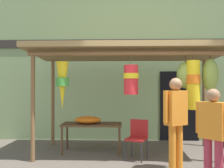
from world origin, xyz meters
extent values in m
plane|color=#60564C|center=(0.00, 0.00, 0.00)|extent=(30.00, 30.00, 0.00)
cube|color=#7A9360|center=(0.00, 2.56, 2.27)|extent=(10.88, 0.25, 4.55)
cube|color=#2D2823|center=(0.00, 2.42, 2.82)|extent=(9.79, 0.04, 0.24)
cube|color=black|center=(1.18, 2.43, 1.00)|extent=(1.10, 0.03, 2.00)
cylinder|color=brown|center=(-2.34, 0.17, 1.13)|extent=(0.09, 0.09, 2.25)
cylinder|color=brown|center=(-2.34, 1.78, 1.13)|extent=(0.09, 0.09, 2.25)
cylinder|color=brown|center=(1.69, 1.78, 1.13)|extent=(0.09, 0.09, 2.25)
cylinder|color=brown|center=(-0.33, 0.17, 2.25)|extent=(4.23, 0.10, 0.10)
cylinder|color=brown|center=(-0.33, 1.78, 2.40)|extent=(4.23, 0.10, 0.10)
cube|color=olive|center=(-0.33, 0.98, 2.37)|extent=(4.53, 2.11, 0.22)
cylinder|color=brown|center=(-1.72, 0.15, 2.14)|extent=(0.01, 0.01, 0.13)
cone|color=yellow|center=(-1.72, 0.15, 1.59)|extent=(0.25, 0.25, 0.97)
cylinder|color=green|center=(-1.72, 0.15, 1.66)|extent=(0.27, 0.27, 0.17)
cylinder|color=brown|center=(-0.30, 0.18, 2.11)|extent=(0.01, 0.01, 0.20)
cylinder|color=red|center=(-0.30, 0.18, 1.70)|extent=(0.29, 0.29, 0.61)
cylinder|color=yellow|center=(-0.30, 0.18, 1.78)|extent=(0.32, 0.32, 0.11)
cylinder|color=brown|center=(0.97, 0.16, 2.15)|extent=(0.01, 0.01, 0.11)
cylinder|color=yellow|center=(0.97, 0.16, 1.60)|extent=(0.27, 0.27, 1.00)
cylinder|color=orange|center=(0.97, 0.16, 1.71)|extent=(0.29, 0.29, 0.18)
cylinder|color=#4C3D23|center=(1.34, 0.24, 2.17)|extent=(0.02, 0.02, 0.07)
ellipsoid|color=#89A842|center=(1.34, 0.24, 1.80)|extent=(0.34, 0.29, 0.67)
cylinder|color=#4C3D23|center=(0.84, 0.28, 2.14)|extent=(0.02, 0.02, 0.12)
ellipsoid|color=#89A842|center=(0.84, 0.28, 1.80)|extent=(0.36, 0.31, 0.56)
cube|color=brown|center=(-1.20, 0.97, 0.67)|extent=(1.41, 0.67, 0.04)
cylinder|color=brown|center=(-1.85, 0.69, 0.32)|extent=(0.05, 0.05, 0.65)
cylinder|color=brown|center=(-0.54, 0.69, 0.32)|extent=(0.05, 0.05, 0.65)
cylinder|color=brown|center=(-1.85, 1.26, 0.32)|extent=(0.05, 0.05, 0.65)
cylinder|color=brown|center=(-0.54, 1.26, 0.32)|extent=(0.05, 0.05, 0.65)
ellipsoid|color=orange|center=(-1.29, 0.96, 0.77)|extent=(0.62, 0.44, 0.18)
ellipsoid|color=pink|center=(-1.20, 0.91, 0.78)|extent=(0.28, 0.22, 0.12)
cube|color=#AD1E1E|center=(-0.18, 0.38, 0.44)|extent=(0.53, 0.53, 0.04)
cube|color=#AD1E1E|center=(-0.11, 0.55, 0.64)|extent=(0.38, 0.19, 0.40)
cylinder|color=#333338|center=(-0.42, 0.29, 0.22)|extent=(0.03, 0.03, 0.44)
cylinder|color=#333338|center=(-0.09, 0.15, 0.22)|extent=(0.03, 0.03, 0.44)
cylinder|color=#333338|center=(-0.27, 0.62, 0.22)|extent=(0.03, 0.03, 0.44)
cylinder|color=#333338|center=(0.06, 0.48, 0.22)|extent=(0.03, 0.03, 0.44)
cylinder|color=orange|center=(0.44, -0.39, 0.43)|extent=(0.13, 0.13, 0.85)
cylinder|color=orange|center=(0.59, -0.29, 0.43)|extent=(0.13, 0.13, 0.85)
cube|color=orange|center=(0.51, -0.34, 1.17)|extent=(0.45, 0.41, 0.64)
cylinder|color=orange|center=(0.30, -0.48, 1.20)|extent=(0.08, 0.08, 0.57)
cylinder|color=orange|center=(0.72, -0.20, 1.20)|extent=(0.08, 0.08, 0.57)
sphere|color=#9E704C|center=(0.51, -0.34, 1.61)|extent=(0.23, 0.23, 0.23)
cylinder|color=#B23347|center=(0.99, -1.20, 0.38)|extent=(0.13, 0.13, 0.76)
cylinder|color=#B23347|center=(0.86, -1.06, 0.38)|extent=(0.13, 0.13, 0.76)
cube|color=orange|center=(0.93, -1.13, 1.04)|extent=(0.43, 0.44, 0.57)
cylinder|color=orange|center=(0.75, -0.94, 1.07)|extent=(0.08, 0.08, 0.51)
sphere|color=#9E704C|center=(0.93, -1.13, 1.43)|extent=(0.21, 0.21, 0.21)
camera|label=1|loc=(-0.50, -5.29, 1.57)|focal=42.51mm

